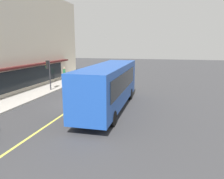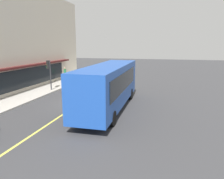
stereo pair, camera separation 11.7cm
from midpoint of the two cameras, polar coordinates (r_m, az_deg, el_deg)
The scene contains 6 objects.
ground at distance 19.09m, azimuth -8.46°, elevation -3.72°, with size 120.00×120.00×0.00m, color #38383A.
sidewalk at distance 22.02m, azimuth -22.89°, elevation -2.25°, with size 80.00×3.15×0.15m, color #B2ADA3.
lane_centre_stripe at distance 19.09m, azimuth -8.46°, elevation -3.71°, with size 36.00×0.16×0.01m, color #D8D14C.
bus at distance 16.96m, azimuth -0.51°, elevation 1.34°, with size 11.15×2.66×3.50m.
traffic_light at distance 24.59m, azimuth -16.11°, elevation 5.42°, with size 0.30×0.52×3.20m.
pedestrian_waiting at distance 31.16m, azimuth -12.13°, elevation 4.42°, with size 0.34×0.34×1.76m.
Camera 2 is at (-16.91, -7.29, 5.06)m, focal length 34.87 mm.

